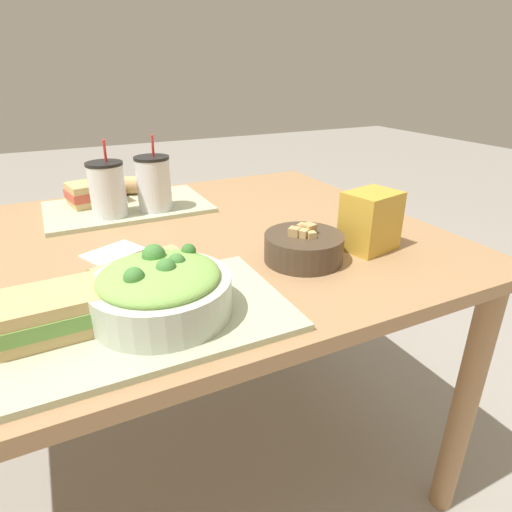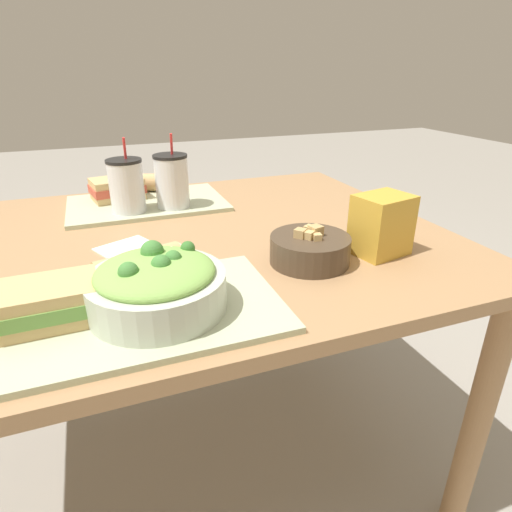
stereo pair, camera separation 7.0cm
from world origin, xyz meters
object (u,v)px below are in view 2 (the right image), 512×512
at_px(baguette_far, 153,182).
at_px(sandwich_near, 50,302).
at_px(drink_cup_dark, 127,187).
at_px(chip_bag, 381,225).
at_px(napkin_folded, 125,247).
at_px(soup_bowl, 310,248).
at_px(sandwich_far, 117,189).
at_px(drink_cup_red, 172,183).
at_px(baguette_near, 141,265).
at_px(salad_bowl, 157,284).

bearing_deg(baguette_far, sandwich_near, 177.41).
relative_size(drink_cup_dark, chip_bag, 1.52).
xyz_separation_m(chip_bag, napkin_folded, (-0.53, 0.23, -0.07)).
xyz_separation_m(soup_bowl, drink_cup_dark, (-0.33, 0.46, 0.05)).
distance_m(sandwich_far, baguette_far, 0.13).
distance_m(soup_bowl, baguette_far, 0.69).
xyz_separation_m(drink_cup_red, napkin_folded, (-0.16, -0.24, -0.08)).
relative_size(soup_bowl, baguette_far, 1.23).
bearing_deg(soup_bowl, chip_bag, -3.27).
bearing_deg(baguette_far, sandwich_far, 132.30).
xyz_separation_m(baguette_near, drink_cup_dark, (0.02, 0.44, 0.04)).
relative_size(soup_bowl, baguette_near, 0.97).
distance_m(salad_bowl, chip_bag, 0.51).
height_order(baguette_far, napkin_folded, baguette_far).
bearing_deg(baguette_near, napkin_folded, -11.76).
distance_m(soup_bowl, napkin_folded, 0.43).
xyz_separation_m(soup_bowl, drink_cup_red, (-0.20, 0.46, 0.05)).
bearing_deg(salad_bowl, sandwich_near, 172.04).
relative_size(salad_bowl, soup_bowl, 1.36).
xyz_separation_m(salad_bowl, drink_cup_red, (0.13, 0.56, 0.02)).
xyz_separation_m(salad_bowl, chip_bag, (0.51, 0.09, 0.01)).
bearing_deg(sandwich_near, chip_bag, 3.70).
distance_m(drink_cup_dark, napkin_folded, 0.25).
bearing_deg(chip_bag, drink_cup_dark, 124.44).
xyz_separation_m(salad_bowl, soup_bowl, (0.34, 0.10, -0.02)).
height_order(sandwich_far, drink_cup_red, drink_cup_red).
distance_m(salad_bowl, drink_cup_red, 0.57).
xyz_separation_m(salad_bowl, napkin_folded, (-0.03, 0.32, -0.06)).
relative_size(baguette_near, drink_cup_red, 0.85).
bearing_deg(baguette_near, sandwich_far, -16.26).
height_order(salad_bowl, baguette_near, salad_bowl).
bearing_deg(sandwich_far, baguette_far, 13.49).
height_order(baguette_far, chip_bag, chip_bag).
bearing_deg(baguette_near, salad_bowl, 169.94).
bearing_deg(drink_cup_dark, salad_bowl, -90.66).
bearing_deg(salad_bowl, soup_bowl, 16.12).
bearing_deg(soup_bowl, sandwich_far, 120.26).
xyz_separation_m(baguette_near, drink_cup_red, (0.14, 0.44, 0.04)).
xyz_separation_m(sandwich_far, chip_bag, (0.52, -0.61, 0.02)).
xyz_separation_m(soup_bowl, napkin_folded, (-0.36, 0.22, -0.03)).
xyz_separation_m(salad_bowl, baguette_far, (0.10, 0.75, -0.02)).
distance_m(baguette_near, drink_cup_red, 0.46).
xyz_separation_m(sandwich_near, drink_cup_dark, (0.17, 0.54, 0.04)).
xyz_separation_m(baguette_near, chip_bag, (0.52, -0.03, 0.03)).
bearing_deg(salad_bowl, baguette_near, 96.24).
bearing_deg(salad_bowl, drink_cup_dark, 89.34).
height_order(drink_cup_red, napkin_folded, drink_cup_red).
relative_size(baguette_near, napkin_folded, 1.20).
relative_size(salad_bowl, napkin_folded, 1.58).
distance_m(soup_bowl, drink_cup_dark, 0.57).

